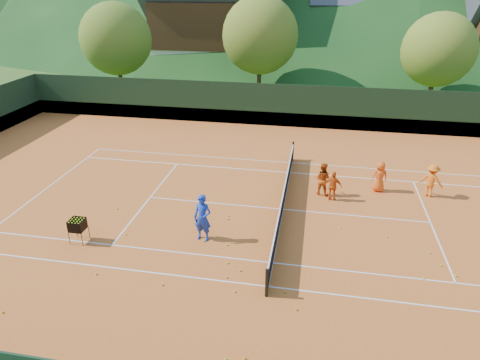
% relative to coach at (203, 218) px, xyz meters
% --- Properties ---
extents(ground, '(400.00, 400.00, 0.00)m').
position_rel_coach_xyz_m(ground, '(2.94, 3.04, -1.01)').
color(ground, '#304E18').
rests_on(ground, ground).
extents(clay_court, '(40.00, 24.00, 0.02)m').
position_rel_coach_xyz_m(clay_court, '(2.94, 3.04, -1.00)').
color(clay_court, '#C35A1F').
rests_on(clay_court, ground).
extents(coach, '(0.79, 0.58, 1.98)m').
position_rel_coach_xyz_m(coach, '(0.00, 0.00, 0.00)').
color(coach, '#1C39B6').
rests_on(coach, clay_court).
extents(student_a, '(0.94, 0.82, 1.64)m').
position_rel_coach_xyz_m(student_a, '(4.63, 4.90, -0.17)').
color(student_a, '#CA5012').
rests_on(student_a, clay_court).
extents(student_b, '(0.89, 0.46, 1.45)m').
position_rel_coach_xyz_m(student_b, '(5.15, 4.39, -0.27)').
color(student_b, orange).
rests_on(student_b, clay_court).
extents(student_c, '(0.83, 0.62, 1.54)m').
position_rel_coach_xyz_m(student_c, '(7.40, 5.78, -0.22)').
color(student_c, '#EE5715').
rests_on(student_c, clay_court).
extents(student_d, '(1.22, 1.00, 1.65)m').
position_rel_coach_xyz_m(student_d, '(9.77, 5.66, -0.17)').
color(student_d, orange).
rests_on(student_d, clay_court).
extents(tennis_ball_0, '(0.07, 0.07, 0.07)m').
position_rel_coach_xyz_m(tennis_ball_0, '(2.17, -5.77, -0.96)').
color(tennis_ball_0, '#B8E125').
rests_on(tennis_ball_0, clay_court).
extents(tennis_ball_1, '(0.07, 0.07, 0.07)m').
position_rel_coach_xyz_m(tennis_ball_1, '(0.06, -0.19, -0.96)').
color(tennis_ball_1, '#B8E125').
rests_on(tennis_ball_1, clay_court).
extents(tennis_ball_4, '(0.07, 0.07, 0.07)m').
position_rel_coach_xyz_m(tennis_ball_4, '(1.87, -2.94, -0.96)').
color(tennis_ball_4, '#B8E125').
rests_on(tennis_ball_4, clay_court).
extents(tennis_ball_5, '(0.07, 0.07, 0.07)m').
position_rel_coach_xyz_m(tennis_ball_5, '(-3.23, -0.31, -0.96)').
color(tennis_ball_5, '#B8E125').
rests_on(tennis_ball_5, clay_court).
extents(tennis_ball_6, '(0.07, 0.07, 0.07)m').
position_rel_coach_xyz_m(tennis_ball_6, '(3.06, 1.73, -0.96)').
color(tennis_ball_6, '#B8E125').
rests_on(tennis_ball_6, clay_court).
extents(tennis_ball_7, '(0.07, 0.07, 0.07)m').
position_rel_coach_xyz_m(tennis_ball_7, '(0.66, 1.68, -0.96)').
color(tennis_ball_7, '#B8E125').
rests_on(tennis_ball_7, clay_court).
extents(tennis_ball_9, '(0.07, 0.07, 0.07)m').
position_rel_coach_xyz_m(tennis_ball_9, '(-5.98, -0.14, -0.96)').
color(tennis_ball_9, '#B8E125').
rests_on(tennis_ball_9, clay_court).
extents(tennis_ball_10, '(0.07, 0.07, 0.07)m').
position_rel_coach_xyz_m(tennis_ball_10, '(3.98, -3.44, -0.96)').
color(tennis_ball_10, '#B8E125').
rests_on(tennis_ball_10, clay_court).
extents(tennis_ball_11, '(0.07, 0.07, 0.07)m').
position_rel_coach_xyz_m(tennis_ball_11, '(9.05, -0.15, -0.96)').
color(tennis_ball_11, '#B8E125').
rests_on(tennis_ball_11, clay_court).
extents(tennis_ball_12, '(0.07, 0.07, 0.07)m').
position_rel_coach_xyz_m(tennis_ball_12, '(0.63, 1.99, -0.96)').
color(tennis_ball_12, '#B8E125').
rests_on(tennis_ball_12, clay_court).
extents(tennis_ball_13, '(0.07, 0.07, 0.07)m').
position_rel_coach_xyz_m(tennis_ball_13, '(2.68, -5.64, -0.96)').
color(tennis_ball_13, '#B8E125').
rests_on(tennis_ball_13, clay_court).
extents(tennis_ball_14, '(0.07, 0.07, 0.07)m').
position_rel_coach_xyz_m(tennis_ball_14, '(1.44, -2.26, -0.96)').
color(tennis_ball_14, '#B8E125').
rests_on(tennis_ball_14, clay_court).
extents(tennis_ball_15, '(0.07, 0.07, 0.07)m').
position_rel_coach_xyz_m(tennis_ball_15, '(-5.17, -5.25, -0.96)').
color(tennis_ball_15, '#B8E125').
rests_on(tennis_ball_15, clay_court).
extents(tennis_ball_16, '(0.07, 0.07, 0.07)m').
position_rel_coach_xyz_m(tennis_ball_16, '(1.30, -1.44, -0.96)').
color(tennis_ball_16, '#B8E125').
rests_on(tennis_ball_16, clay_court).
extents(tennis_ball_17, '(0.07, 0.07, 0.07)m').
position_rel_coach_xyz_m(tennis_ball_17, '(7.33, 1.44, -0.96)').
color(tennis_ball_17, '#B8E125').
rests_on(tennis_ball_17, clay_court).
extents(tennis_ball_18, '(0.07, 0.07, 0.07)m').
position_rel_coach_xyz_m(tennis_ball_18, '(8.27, -1.06, -0.96)').
color(tennis_ball_18, '#B8E125').
rests_on(tennis_ball_18, clay_court).
extents(tennis_ball_19, '(0.07, 0.07, 0.07)m').
position_rel_coach_xyz_m(tennis_ball_19, '(8.81, 0.60, -0.96)').
color(tennis_ball_19, '#B8E125').
rests_on(tennis_ball_19, clay_court).
extents(tennis_ball_20, '(0.07, 0.07, 0.07)m').
position_rel_coach_xyz_m(tennis_ball_20, '(-3.17, -2.93, -0.96)').
color(tennis_ball_20, '#B8E125').
rests_on(tennis_ball_20, clay_court).
extents(tennis_ball_21, '(0.07, 0.07, 0.07)m').
position_rel_coach_xyz_m(tennis_ball_21, '(-0.65, -3.06, -0.96)').
color(tennis_ball_21, '#B8E125').
rests_on(tennis_ball_21, clay_court).
extents(tennis_ball_22, '(0.07, 0.07, 0.07)m').
position_rel_coach_xyz_m(tennis_ball_22, '(5.48, 1.81, -0.96)').
color(tennis_ball_22, '#B8E125').
rests_on(tennis_ball_22, clay_court).
extents(tennis_ball_23, '(0.07, 0.07, 0.07)m').
position_rel_coach_xyz_m(tennis_ball_23, '(9.44, -0.70, -0.96)').
color(tennis_ball_23, '#B8E125').
rests_on(tennis_ball_23, clay_court).
extents(tennis_ball_24, '(0.07, 0.07, 0.07)m').
position_rel_coach_xyz_m(tennis_ball_24, '(3.54, -2.68, -0.96)').
color(tennis_ball_24, '#B8E125').
rests_on(tennis_ball_24, clay_court).
extents(tennis_ball_25, '(0.07, 0.07, 0.07)m').
position_rel_coach_xyz_m(tennis_ball_25, '(1.84, -1.80, -0.96)').
color(tennis_ball_25, '#B8E125').
rests_on(tennis_ball_25, clay_court).
extents(tennis_ball_26, '(0.07, 0.07, 0.07)m').
position_rel_coach_xyz_m(tennis_ball_26, '(-4.52, 1.66, -0.96)').
color(tennis_ball_26, '#B8E125').
rests_on(tennis_ball_26, clay_court).
extents(tennis_ball_27, '(0.07, 0.07, 0.07)m').
position_rel_coach_xyz_m(tennis_ball_27, '(1.04, -0.27, -0.96)').
color(tennis_ball_27, '#B8E125').
rests_on(tennis_ball_27, clay_court).
extents(court_lines, '(23.83, 11.03, 0.00)m').
position_rel_coach_xyz_m(court_lines, '(2.94, 3.04, -0.99)').
color(court_lines, white).
rests_on(court_lines, clay_court).
extents(tennis_net, '(0.10, 12.07, 1.10)m').
position_rel_coach_xyz_m(tennis_net, '(2.94, 3.04, -0.49)').
color(tennis_net, black).
rests_on(tennis_net, clay_court).
extents(perimeter_fence, '(40.40, 24.24, 3.00)m').
position_rel_coach_xyz_m(perimeter_fence, '(2.94, 3.04, 0.26)').
color(perimeter_fence, black).
rests_on(perimeter_fence, clay_court).
extents(ball_hopper, '(0.57, 0.57, 1.00)m').
position_rel_coach_xyz_m(ball_hopper, '(-4.84, -1.06, -0.24)').
color(ball_hopper, black).
rests_on(ball_hopper, clay_court).
extents(chalet_left, '(13.80, 9.93, 12.92)m').
position_rel_coach_xyz_m(chalet_left, '(-7.06, 33.04, 4.64)').
color(chalet_left, beige).
rests_on(chalet_left, ground).
extents(chalet_mid, '(12.65, 8.82, 11.45)m').
position_rel_coach_xyz_m(chalet_mid, '(8.94, 37.04, 3.98)').
color(chalet_mid, beige).
rests_on(chalet_mid, ground).
extents(tree_a, '(6.00, 6.00, 7.88)m').
position_rel_coach_xyz_m(tree_a, '(-13.06, 21.04, 3.86)').
color(tree_a, '#3D2718').
rests_on(tree_a, ground).
extents(tree_b, '(6.40, 6.40, 8.40)m').
position_rel_coach_xyz_m(tree_b, '(-1.06, 23.04, 4.18)').
color(tree_b, '#3E2818').
rests_on(tree_b, ground).
extents(tree_c, '(5.60, 5.60, 7.35)m').
position_rel_coach_xyz_m(tree_c, '(12.94, 22.04, 3.53)').
color(tree_c, '#402819').
rests_on(tree_c, ground).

